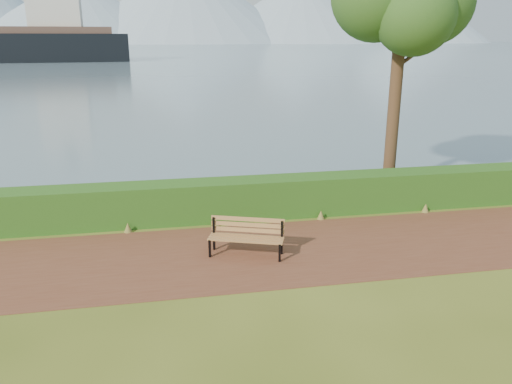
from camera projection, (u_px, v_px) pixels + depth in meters
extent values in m
plane|color=#455317|center=(278.00, 257.00, 10.56)|extent=(140.00, 140.00, 0.00)
cube|color=brown|center=(275.00, 251.00, 10.84)|extent=(40.00, 3.40, 0.01)
cube|color=#1D4614|center=(255.00, 198.00, 12.85)|extent=(32.00, 0.85, 1.00)
cube|color=slate|center=(163.00, 46.00, 254.55)|extent=(700.00, 510.00, 0.00)
cone|color=#839BAF|center=(76.00, 9.00, 363.53)|extent=(160.00, 160.00, 48.00)
cone|color=#839BAF|center=(185.00, 1.00, 384.94)|extent=(190.00, 190.00, 62.00)
cone|color=#839BAF|center=(299.00, 10.00, 397.90)|extent=(170.00, 170.00, 50.00)
cone|color=#839BAF|center=(399.00, 7.00, 421.97)|extent=(150.00, 150.00, 58.00)
cone|color=#839BAF|center=(147.00, 20.00, 407.12)|extent=(120.00, 120.00, 35.00)
cone|color=#839BAF|center=(336.00, 18.00, 429.90)|extent=(130.00, 130.00, 40.00)
cube|color=black|center=(210.00, 249.00, 10.51)|extent=(0.06, 0.06, 0.40)
cube|color=black|center=(214.00, 234.00, 10.82)|extent=(0.06, 0.06, 0.76)
cube|color=black|center=(212.00, 238.00, 10.64)|extent=(0.20, 0.45, 0.04)
cube|color=black|center=(280.00, 253.00, 10.29)|extent=(0.06, 0.06, 0.40)
cube|color=black|center=(282.00, 238.00, 10.60)|extent=(0.06, 0.06, 0.76)
cube|color=black|center=(281.00, 242.00, 10.42)|extent=(0.20, 0.45, 0.04)
cube|color=#9E693D|center=(245.00, 242.00, 10.37)|extent=(1.52, 0.61, 0.03)
cube|color=#9E693D|center=(245.00, 240.00, 10.47)|extent=(1.52, 0.61, 0.03)
cube|color=#9E693D|center=(246.00, 237.00, 10.58)|extent=(1.52, 0.61, 0.03)
cube|color=#9E693D|center=(247.00, 236.00, 10.68)|extent=(1.52, 0.61, 0.03)
cube|color=#9E693D|center=(248.00, 230.00, 10.70)|extent=(1.51, 0.57, 0.09)
cube|color=#9E693D|center=(248.00, 225.00, 10.66)|extent=(1.51, 0.57, 0.09)
cube|color=#9E693D|center=(248.00, 219.00, 10.63)|extent=(1.51, 0.57, 0.09)
cylinder|color=#362616|center=(396.00, 82.00, 14.32)|extent=(0.36, 0.36, 6.45)
sphere|color=#1C4617|center=(432.00, 3.00, 13.81)|extent=(2.33, 2.33, 2.33)
sphere|color=#1C4617|center=(415.00, 15.00, 13.15)|extent=(2.15, 2.15, 2.15)
cylinder|color=#362616|center=(411.00, 56.00, 14.18)|extent=(0.94, 0.11, 0.70)
cylinder|color=#362616|center=(386.00, 40.00, 13.99)|extent=(0.73, 0.34, 0.64)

